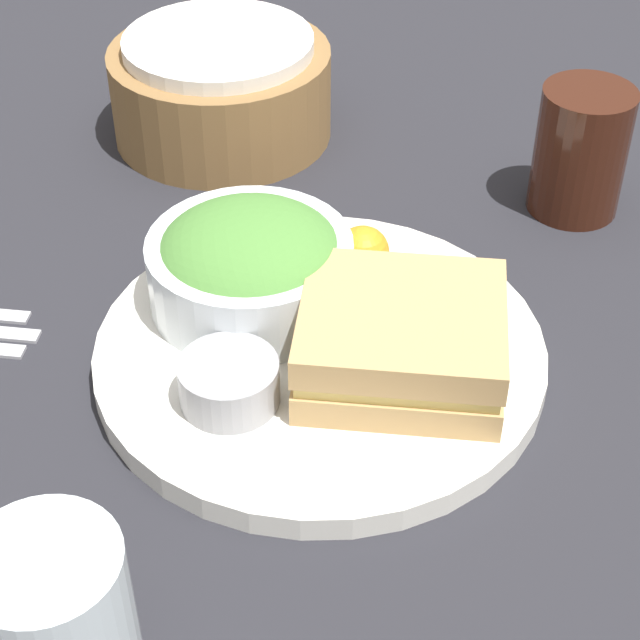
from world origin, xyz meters
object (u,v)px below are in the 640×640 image
object	(u,v)px
dressing_cup	(229,382)
drink_glass	(580,151)
plate	(320,354)
bread_basket	(221,88)
salad_bowl	(250,264)
sandwich	(401,340)
water_glass	(56,620)

from	to	relation	value
dressing_cup	drink_glass	xyz separation A→B (m)	(0.23, 0.25, 0.02)
plate	bread_basket	xyz separation A→B (m)	(-0.11, 0.29, 0.03)
plate	drink_glass	xyz separation A→B (m)	(0.18, 0.20, 0.04)
plate	salad_bowl	xyz separation A→B (m)	(-0.05, 0.04, 0.04)
salad_bowl	bread_basket	xyz separation A→B (m)	(-0.06, 0.25, -0.00)
plate	sandwich	world-z (taller)	sandwich
water_glass	dressing_cup	bearing A→B (deg)	73.17
drink_glass	bread_basket	world-z (taller)	drink_glass
bread_basket	water_glass	bearing A→B (deg)	-89.98
plate	water_glass	world-z (taller)	water_glass
plate	dressing_cup	size ratio (longest dim) A/B	4.77
plate	bread_basket	size ratio (longest dim) A/B	1.57
plate	drink_glass	bearing A→B (deg)	47.18
sandwich	water_glass	distance (m)	0.27
dressing_cup	drink_glass	world-z (taller)	drink_glass
plate	dressing_cup	xyz separation A→B (m)	(-0.05, -0.06, 0.02)
salad_bowl	water_glass	size ratio (longest dim) A/B	1.49
sandwich	water_glass	bearing A→B (deg)	-126.09
sandwich	drink_glass	size ratio (longest dim) A/B	1.28
plate	bread_basket	bearing A→B (deg)	109.90
salad_bowl	bread_basket	size ratio (longest dim) A/B	0.73
drink_glass	plate	bearing A→B (deg)	-132.82
water_glass	salad_bowl	bearing A→B (deg)	78.62
salad_bowl	water_glass	world-z (taller)	water_glass
dressing_cup	salad_bowl	bearing A→B (deg)	89.28
water_glass	bread_basket	bearing A→B (deg)	90.02
bread_basket	dressing_cup	bearing A→B (deg)	-81.01
sandwich	salad_bowl	xyz separation A→B (m)	(-0.10, 0.06, 0.01)
plate	salad_bowl	bearing A→B (deg)	139.97
dressing_cup	bread_basket	distance (m)	0.35
salad_bowl	plate	bearing A→B (deg)	-40.03
sandwich	salad_bowl	size ratio (longest dim) A/B	0.94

